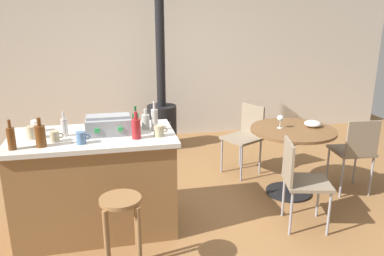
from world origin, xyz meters
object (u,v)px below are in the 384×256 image
Objects in this scene: wood_stove at (162,113)px; serving_bowl at (313,124)px; bottle_3 at (146,121)px; cup_0 at (32,132)px; kitchen_island at (96,183)px; dining_table at (292,145)px; cup_3 at (55,136)px; bottle_0 at (136,128)px; toolbox at (109,125)px; bottle_1 at (155,119)px; cup_2 at (36,126)px; cup_1 at (81,138)px; bottle_6 at (40,136)px; cup_4 at (159,131)px; bottle_2 at (136,123)px; bottle_5 at (64,127)px; folding_chair_left at (246,134)px; folding_chair_near at (300,177)px; wine_glass at (280,119)px; wooden_stool at (122,222)px; folding_chair_far at (355,149)px; bottle_4 at (11,138)px.

serving_bowl is at bearing -52.75° from wood_stove.
bottle_3 is 1.56× the size of cup_0.
dining_table is (2.08, 0.29, 0.11)m from kitchen_island.
kitchen_island is 13.23× the size of cup_3.
dining_table is 3.87× the size of bottle_0.
toolbox is 2.08× the size of bottle_3.
dining_table is 3.34× the size of bottle_1.
wood_stove is 2.45m from cup_2.
cup_1 reaches higher than kitchen_island.
cup_4 is at bearing 4.09° from bottle_6.
bottle_2 reaches higher than bottle_5.
cup_4 is (0.80, -0.18, -0.04)m from bottle_5.
kitchen_island is 0.72m from cup_0.
dining_table is 1.06× the size of folding_chair_left.
bottle_2 is at bearing 166.94° from folding_chair_near.
bottle_1 reaches higher than toolbox.
bottle_1 reaches higher than cup_4.
wood_stove reaches higher than dining_table.
bottle_0 is 0.96× the size of bottle_2.
bottle_5 is (-0.38, -0.00, 0.00)m from toolbox.
cup_2 is at bearing -177.02° from wine_glass.
bottle_0 is at bearing -165.64° from serving_bowl.
bottle_1 is at bearing 21.42° from cup_1.
bottle_2 is 1.37× the size of serving_bowl.
wooden_stool is (0.20, -0.76, 0.01)m from kitchen_island.
cup_0 is at bearing 147.86° from cup_3.
wood_stove is at bearing 132.62° from folding_chair_far.
bottle_6 is at bearing -154.85° from toolbox.
bottle_0 is at bearing -140.76° from folding_chair_left.
bottle_1 reaches higher than bottle_3.
bottle_2 is (0.18, 0.75, 0.54)m from wooden_stool.
toolbox is 0.41m from bottle_1.
cup_0 is at bearing 167.87° from bottle_0.
bottle_4 is at bearing -175.71° from bottle_0.
cup_4 is at bearing -171.87° from folding_chair_far.
kitchen_island is 2.05m from folding_chair_left.
folding_chair_far is at bearing -20.06° from serving_bowl.
bottle_5 reaches higher than folding_chair_left.
toolbox is 0.24m from bottle_2.
dining_table is at bearing 15.50° from bottle_0.
toolbox is at bearing 170.19° from bottle_2.
wine_glass is (-0.13, 0.06, 0.29)m from dining_table.
wood_stove reaches higher than wooden_stool.
cup_1 is (-0.99, -2.40, 0.44)m from wood_stove.
wooden_stool is at bearing -42.26° from bottle_6.
serving_bowl is (1.95, 0.50, -0.22)m from bottle_0.
bottle_2 is 1.14× the size of bottle_5.
wine_glass is (2.34, 0.58, -0.15)m from bottle_6.
cup_2 is at bearing 164.83° from bottle_2.
bottle_5 is 0.82m from cup_4.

